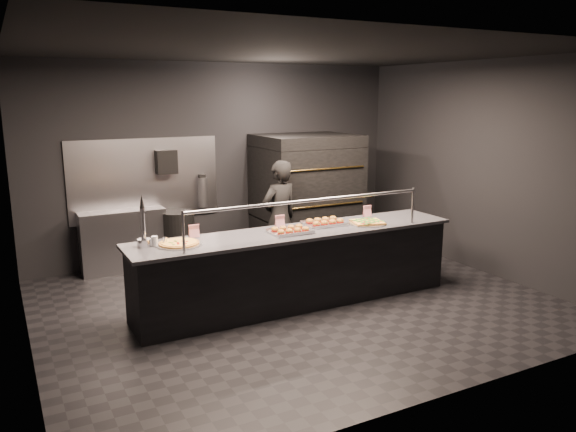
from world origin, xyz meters
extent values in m
plane|color=black|center=(0.00, 0.00, 0.00)|extent=(6.00, 6.00, 0.00)
plane|color=black|center=(0.00, 0.00, 3.00)|extent=(6.00, 6.00, 0.00)
cube|color=black|center=(0.00, 2.50, 1.50)|extent=(6.00, 0.04, 3.00)
cube|color=black|center=(0.00, -2.50, 1.50)|extent=(6.00, 0.04, 3.00)
cube|color=black|center=(-3.00, 0.00, 1.50)|extent=(0.04, 5.00, 3.00)
cube|color=black|center=(3.00, 0.00, 1.50)|extent=(0.04, 5.00, 3.00)
cube|color=#99999E|center=(-1.20, 2.48, 1.30)|extent=(2.20, 0.02, 1.20)
cube|color=black|center=(0.00, 0.00, 0.44)|extent=(4.00, 0.70, 0.88)
cube|color=#37373C|center=(0.00, 0.00, 0.90)|extent=(4.10, 0.78, 0.04)
cylinder|color=#99999E|center=(-1.50, -0.30, 1.15)|extent=(0.03, 0.03, 0.45)
cylinder|color=#99999E|center=(1.50, -0.30, 1.15)|extent=(0.03, 0.03, 0.45)
cylinder|color=#99999E|center=(0.00, -0.30, 1.34)|extent=(3.00, 0.04, 0.04)
cube|color=black|center=(1.20, 1.90, 0.30)|extent=(1.50, 1.15, 0.60)
cube|color=black|center=(1.20, 1.90, 0.90)|extent=(1.50, 1.20, 0.55)
cube|color=black|center=(1.20, 1.90, 1.45)|extent=(1.50, 1.20, 0.55)
cube|color=black|center=(1.20, 1.90, 1.82)|extent=(1.50, 1.20, 0.18)
cylinder|color=gold|center=(1.20, 1.28, 0.90)|extent=(1.30, 0.02, 0.02)
cylinder|color=gold|center=(1.20, 1.28, 1.45)|extent=(1.30, 0.02, 0.02)
cube|color=#99999E|center=(-1.60, 2.32, 0.45)|extent=(1.20, 0.35, 0.90)
cube|color=black|center=(-0.90, 2.39, 1.55)|extent=(0.30, 0.20, 0.35)
cylinder|color=#B2B2B7|center=(-0.35, 2.40, 1.05)|extent=(0.14, 0.14, 0.45)
cube|color=black|center=(-0.35, 2.40, 1.30)|extent=(0.10, 0.06, 0.06)
cylinder|color=silver|center=(-1.80, 0.15, 0.96)|extent=(0.15, 0.15, 0.08)
cylinder|color=silver|center=(-1.80, 0.15, 1.15)|extent=(0.05, 0.05, 0.38)
cylinder|color=silver|center=(-1.80, 0.06, 1.32)|extent=(0.02, 0.11, 0.02)
cone|color=black|center=(-1.80, 0.15, 1.42)|extent=(0.05, 0.05, 0.15)
cylinder|color=silver|center=(-1.45, 0.04, 0.93)|extent=(0.50, 0.50, 0.01)
cylinder|color=#C5873F|center=(-1.45, 0.04, 0.94)|extent=(0.44, 0.44, 0.02)
cylinder|color=#FFC753|center=(-1.45, 0.04, 0.95)|extent=(0.38, 0.38, 0.01)
cube|color=silver|center=(-0.12, -0.04, 0.93)|extent=(0.49, 0.37, 0.02)
ellipsoid|color=#AE7425|center=(-0.29, -0.12, 0.97)|extent=(0.09, 0.09, 0.06)
ellipsoid|color=#AE7425|center=(-0.29, 0.03, 0.97)|extent=(0.09, 0.09, 0.06)
ellipsoid|color=#AE7425|center=(-0.18, -0.12, 0.97)|extent=(0.09, 0.09, 0.06)
ellipsoid|color=#AE7425|center=(-0.18, 0.03, 0.97)|extent=(0.09, 0.09, 0.06)
ellipsoid|color=#AE7425|center=(-0.07, -0.12, 0.97)|extent=(0.09, 0.09, 0.06)
ellipsoid|color=#AE7425|center=(-0.07, 0.03, 0.97)|extent=(0.09, 0.09, 0.06)
ellipsoid|color=#AE7425|center=(0.04, -0.12, 0.97)|extent=(0.09, 0.09, 0.06)
ellipsoid|color=#AE7425|center=(0.04, 0.03, 0.97)|extent=(0.09, 0.09, 0.06)
cube|color=silver|center=(0.46, 0.13, 0.93)|extent=(0.56, 0.45, 0.02)
ellipsoid|color=#AE7425|center=(0.29, 0.04, 0.97)|extent=(0.09, 0.09, 0.06)
ellipsoid|color=#AE7425|center=(0.29, 0.21, 0.97)|extent=(0.09, 0.09, 0.06)
ellipsoid|color=#AE7425|center=(0.40, 0.04, 0.97)|extent=(0.09, 0.09, 0.06)
ellipsoid|color=#AE7425|center=(0.40, 0.21, 0.97)|extent=(0.09, 0.09, 0.06)
ellipsoid|color=#AE7425|center=(0.52, 0.04, 0.97)|extent=(0.09, 0.09, 0.06)
ellipsoid|color=#AE7425|center=(0.52, 0.21, 0.97)|extent=(0.09, 0.09, 0.06)
ellipsoid|color=#AE7425|center=(0.63, 0.04, 0.97)|extent=(0.09, 0.09, 0.06)
ellipsoid|color=#AE7425|center=(0.63, 0.21, 0.97)|extent=(0.09, 0.09, 0.06)
cylinder|color=silver|center=(0.96, -0.09, 0.93)|extent=(0.48, 0.48, 0.01)
cube|color=#C5873F|center=(0.96, -0.09, 0.94)|extent=(0.45, 0.42, 0.02)
cube|color=#FFC753|center=(0.96, -0.09, 0.95)|extent=(0.42, 0.40, 0.01)
cube|color=green|center=(0.96, -0.09, 0.96)|extent=(0.40, 0.37, 0.01)
cylinder|color=silver|center=(-1.70, 0.10, 0.98)|extent=(0.07, 0.07, 0.11)
cylinder|color=silver|center=(-1.59, 0.10, 0.97)|extent=(0.05, 0.05, 0.09)
cube|color=white|center=(-1.20, 0.28, 1.00)|extent=(0.12, 0.04, 0.15)
cube|color=white|center=(-0.09, 0.28, 1.00)|extent=(0.12, 0.04, 0.15)
cube|color=white|center=(1.22, 0.28, 1.00)|extent=(0.12, 0.04, 0.15)
cylinder|color=black|center=(-0.82, 2.22, 0.41)|extent=(0.50, 0.50, 0.83)
imported|color=black|center=(0.35, 1.16, 0.82)|extent=(0.67, 0.52, 1.63)
camera|label=1|loc=(-3.15, -5.73, 2.52)|focal=35.00mm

